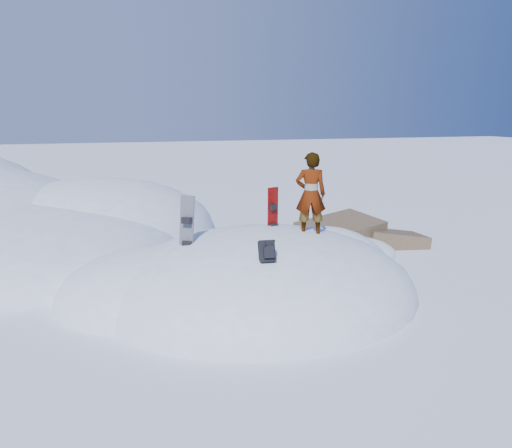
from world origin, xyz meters
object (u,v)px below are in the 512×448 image
object	(u,v)px
backpack	(267,251)
person	(311,194)
snowboard_dark	(187,235)
snowboard_red	(273,218)

from	to	relation	value
backpack	person	size ratio (longest dim) A/B	0.26
snowboard_dark	person	world-z (taller)	person
snowboard_red	backpack	world-z (taller)	snowboard_red
snowboard_red	person	size ratio (longest dim) A/B	0.80
snowboard_red	snowboard_dark	bearing A→B (deg)	176.18
snowboard_dark	person	size ratio (longest dim) A/B	0.91
snowboard_red	backpack	bearing A→B (deg)	-129.11
snowboard_red	person	bearing A→B (deg)	-63.64
snowboard_red	backpack	xyz separation A→B (m)	(-0.80, -2.00, -0.17)
person	snowboard_red	bearing A→B (deg)	-28.17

